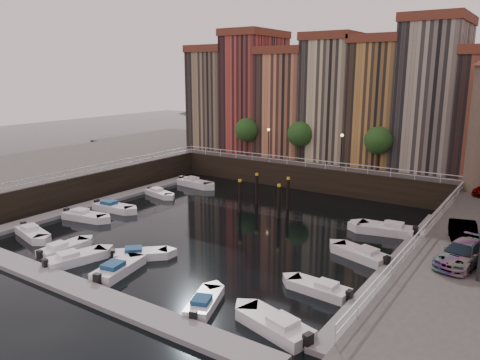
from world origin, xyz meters
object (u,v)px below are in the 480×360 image
Objects in this scene: boat_left_2 at (113,207)px; boat_left_0 at (32,233)px; car_c at (462,255)px; car_b at (463,235)px; gangway at (444,209)px; mooring_pilings at (266,195)px; boat_left_1 at (84,216)px.

boat_left_0 is at bearing -94.06° from boat_left_2.
boat_left_2 is 34.19m from car_c.
car_b reaches higher than car_c.
gangway reaches higher than mooring_pilings.
car_c is at bearing -11.08° from boat_left_2.
boat_left_0 is 34.77m from car_b.
boat_left_2 is at bearing 79.89° from boat_left_1.
boat_left_1 is (-0.33, 5.82, 0.02)m from boat_left_0.
mooring_pilings reaches higher than boat_left_0.
boat_left_1 is 3.67m from boat_left_2.
gangway is 1.70× the size of mooring_pilings.
car_b reaches higher than boat_left_0.
boat_left_0 is at bearing -177.43° from car_b.
boat_left_0 is (-12.95, -18.51, -1.30)m from mooring_pilings.
gangway is 1.78× the size of boat_left_0.
mooring_pilings is at bearing -166.46° from gangway.
boat_left_1 is at bearing 172.90° from car_b.
car_c is at bearing -9.09° from boat_left_1.
gangway is 17.23m from mooring_pilings.
mooring_pilings reaches higher than boat_left_1.
gangway is 1.91× the size of car_b.
car_b is at bearing -4.61° from boat_left_2.
car_b is at bearing -2.55° from boat_left_1.
car_b is 3.86m from car_c.
car_b is (20.06, -8.12, 2.07)m from mooring_pilings.
boat_left_2 is 1.02× the size of car_c.
car_c reaches higher than mooring_pilings.
mooring_pilings reaches higher than boat_left_2.
car_c is at bearing 24.37° from boat_left_0.
boat_left_2 is at bearing -156.51° from gangway.
car_c is (3.86, -15.98, 1.78)m from gangway.
boat_left_0 is 34.36m from car_c.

